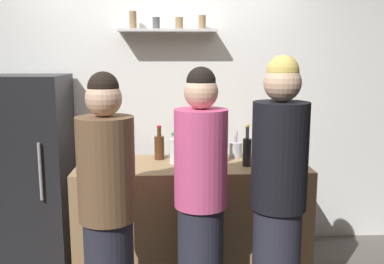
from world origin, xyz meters
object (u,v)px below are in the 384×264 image
at_px(wine_bottle_dark_glass, 247,151).
at_px(wine_bottle_amber_glass, 159,147).
at_px(person_brown_jacket, 108,213).
at_px(water_bottle_plastic, 175,150).
at_px(utensil_holder, 235,150).
at_px(wine_bottle_pale_glass, 254,147).
at_px(person_pink_top, 201,200).
at_px(person_blonde, 278,200).
at_px(refrigerator, 31,171).
at_px(baking_pan, 102,166).
at_px(wine_bottle_green_glass, 217,148).

xyz_separation_m(wine_bottle_dark_glass, wine_bottle_amber_glass, (-0.67, 0.25, -0.01)).
relative_size(wine_bottle_amber_glass, person_brown_jacket, 0.16).
bearing_deg(person_brown_jacket, water_bottle_plastic, -63.42).
relative_size(utensil_holder, person_brown_jacket, 0.13).
relative_size(utensil_holder, wine_bottle_pale_glass, 0.79).
bearing_deg(person_pink_top, person_blonde, -42.82).
height_order(refrigerator, person_pink_top, person_pink_top).
xyz_separation_m(refrigerator, wine_bottle_pale_glass, (1.84, -0.22, 0.23)).
bearing_deg(refrigerator, wine_bottle_pale_glass, -6.84).
bearing_deg(water_bottle_plastic, wine_bottle_amber_glass, 132.92).
height_order(baking_pan, wine_bottle_green_glass, wine_bottle_green_glass).
height_order(utensil_holder, wine_bottle_amber_glass, wine_bottle_amber_glass).
distance_m(baking_pan, utensil_holder, 1.09).
height_order(person_blonde, person_brown_jacket, person_blonde).
relative_size(wine_bottle_green_glass, wine_bottle_amber_glass, 1.20).
distance_m(baking_pan, person_pink_top, 0.84).
xyz_separation_m(baking_pan, wine_bottle_pale_glass, (1.18, 0.24, 0.08)).
relative_size(baking_pan, person_brown_jacket, 0.20).
bearing_deg(wine_bottle_pale_glass, refrigerator, 173.16).
distance_m(wine_bottle_pale_glass, person_pink_top, 0.87).
distance_m(refrigerator, baking_pan, 0.82).
relative_size(baking_pan, utensil_holder, 1.52).
height_order(refrigerator, person_brown_jacket, person_brown_jacket).
bearing_deg(person_blonde, refrigerator, -142.26).
xyz_separation_m(utensil_holder, wine_bottle_dark_glass, (0.04, -0.29, 0.06)).
distance_m(baking_pan, water_bottle_plastic, 0.57).
relative_size(wine_bottle_pale_glass, person_brown_jacket, 0.17).
distance_m(utensil_holder, wine_bottle_green_glass, 0.29).
relative_size(refrigerator, person_pink_top, 0.95).
bearing_deg(wine_bottle_green_glass, person_blonde, -67.59).
height_order(utensil_holder, water_bottle_plastic, water_bottle_plastic).
xyz_separation_m(utensil_holder, wine_bottle_amber_glass, (-0.62, -0.04, 0.04)).
distance_m(baking_pan, wine_bottle_pale_glass, 1.20).
relative_size(wine_bottle_green_glass, person_pink_top, 0.20).
bearing_deg(baking_pan, water_bottle_plastic, 16.69).
height_order(wine_bottle_green_glass, wine_bottle_amber_glass, wine_bottle_green_glass).
relative_size(wine_bottle_dark_glass, person_brown_jacket, 0.19).
height_order(wine_bottle_pale_glass, wine_bottle_amber_glass, wine_bottle_pale_glass).
xyz_separation_m(refrigerator, person_brown_jacket, (0.78, -1.09, 0.02)).
height_order(wine_bottle_dark_glass, person_pink_top, person_pink_top).
height_order(wine_bottle_dark_glass, person_brown_jacket, person_brown_jacket).
bearing_deg(wine_bottle_pale_glass, person_blonde, -91.22).
distance_m(water_bottle_plastic, person_brown_jacket, 0.92).
bearing_deg(person_blonde, utensil_holder, 165.41).
height_order(wine_bottle_dark_glass, wine_bottle_pale_glass, wine_bottle_dark_glass).
distance_m(wine_bottle_dark_glass, wine_bottle_amber_glass, 0.71).
bearing_deg(wine_bottle_dark_glass, wine_bottle_pale_glass, 63.55).
bearing_deg(wine_bottle_amber_glass, wine_bottle_green_glass, -22.12).
height_order(utensil_holder, wine_bottle_dark_glass, wine_bottle_dark_glass).
distance_m(person_blonde, person_brown_jacket, 1.04).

